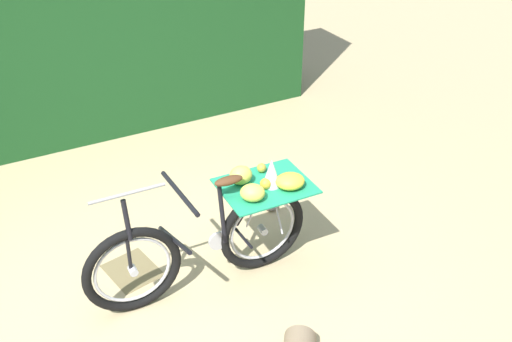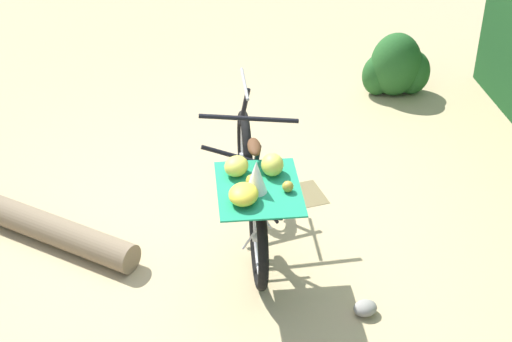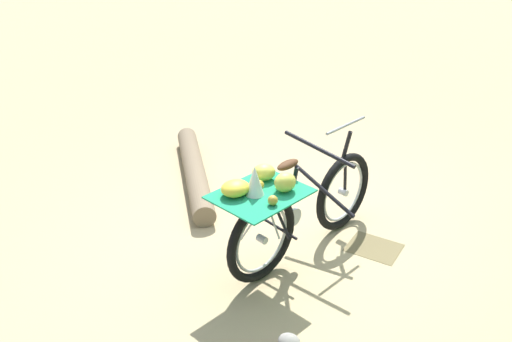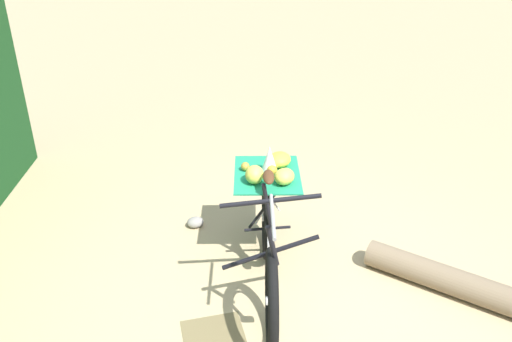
{
  "view_description": "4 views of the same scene",
  "coord_description": "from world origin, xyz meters",
  "px_view_note": "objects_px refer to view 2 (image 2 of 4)",
  "views": [
    {
      "loc": [
        2.77,
        -1.63,
        3.14
      ],
      "look_at": [
        -0.03,
        0.72,
        0.85
      ],
      "focal_mm": 39.9,
      "sensor_mm": 36.0,
      "label": 1
    },
    {
      "loc": [
        1.43,
        4.53,
        3.5
      ],
      "look_at": [
        0.07,
        0.61,
        0.84
      ],
      "focal_mm": 53.11,
      "sensor_mm": 36.0,
      "label": 2
    },
    {
      "loc": [
        -1.73,
        3.8,
        2.79
      ],
      "look_at": [
        0.15,
        0.67,
        0.93
      ],
      "focal_mm": 39.09,
      "sensor_mm": 36.0,
      "label": 3
    },
    {
      "loc": [
        -0.93,
        -2.99,
        2.79
      ],
      "look_at": [
        0.03,
        0.86,
        0.74
      ],
      "focal_mm": 36.96,
      "sensor_mm": 36.0,
      "label": 4
    }
  ],
  "objects_px": {
    "fallen_log": "(30,221)",
    "shrub_cluster": "(396,68)",
    "path_stone": "(365,308)",
    "bicycle": "(252,189)"
  },
  "relations": [
    {
      "from": "bicycle",
      "to": "path_stone",
      "type": "relative_size",
      "value": 11.26
    },
    {
      "from": "bicycle",
      "to": "shrub_cluster",
      "type": "xyz_separation_m",
      "value": [
        -2.16,
        -1.86,
        -0.2
      ]
    },
    {
      "from": "bicycle",
      "to": "path_stone",
      "type": "xyz_separation_m",
      "value": [
        -0.46,
        0.96,
        -0.43
      ]
    },
    {
      "from": "shrub_cluster",
      "to": "bicycle",
      "type": "bearing_deg",
      "value": 40.7
    },
    {
      "from": "path_stone",
      "to": "fallen_log",
      "type": "bearing_deg",
      "value": -39.01
    },
    {
      "from": "bicycle",
      "to": "shrub_cluster",
      "type": "relative_size",
      "value": 2.63
    },
    {
      "from": "shrub_cluster",
      "to": "path_stone",
      "type": "bearing_deg",
      "value": 58.92
    },
    {
      "from": "fallen_log",
      "to": "shrub_cluster",
      "type": "bearing_deg",
      "value": -162.13
    },
    {
      "from": "fallen_log",
      "to": "path_stone",
      "type": "height_order",
      "value": "fallen_log"
    },
    {
      "from": "fallen_log",
      "to": "bicycle",
      "type": "bearing_deg",
      "value": 156.71
    }
  ]
}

